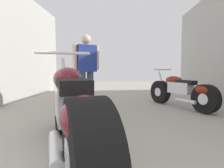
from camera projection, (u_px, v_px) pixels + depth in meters
ground_plane at (115, 111)px, 3.78m from camera, size 17.89×17.89×0.00m
motorcycle_maroon_cruiser at (71, 112)px, 1.71m from camera, size 1.09×2.20×1.06m
motorcycle_black_naked at (181, 91)px, 4.07m from camera, size 1.03×1.65×0.85m
mechanic_in_blue at (86, 66)px, 4.26m from camera, size 0.59×0.44×1.61m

